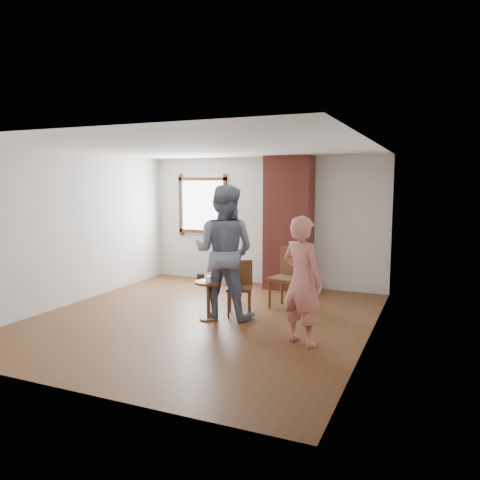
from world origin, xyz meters
name	(u,v)px	position (x,y,z in m)	size (l,w,h in m)	color
ground	(202,319)	(0.00, 0.00, 0.00)	(5.50, 5.50, 0.00)	brown
room_shell	(215,200)	(-0.06, 0.61, 1.81)	(5.04, 5.52, 2.62)	silver
brick_chimney	(289,223)	(0.60, 2.50, 1.30)	(0.90, 0.50, 2.60)	brown
stoneware_crock	(224,274)	(-0.76, 2.40, 0.20)	(0.32, 0.32, 0.41)	tan
dark_pot	(201,278)	(-1.30, 2.40, 0.08)	(0.17, 0.17, 0.17)	black
dining_chair_left	(240,284)	(0.41, 0.52, 0.48)	(0.51, 0.51, 0.85)	brown
dining_chair_right	(288,274)	(1.01, 1.19, 0.56)	(0.57, 0.57, 1.00)	brown
side_table	(208,294)	(0.12, 0.00, 0.40)	(0.40, 0.40, 0.60)	brown
cake_plate	(208,281)	(0.12, 0.00, 0.60)	(0.18, 0.18, 0.01)	white
cake_slice	(209,279)	(0.13, 0.00, 0.64)	(0.08, 0.07, 0.06)	white
man	(224,252)	(0.27, 0.24, 1.03)	(1.00, 0.78, 2.05)	#151D3B
person_pink	(302,281)	(1.72, -0.48, 0.84)	(0.61, 0.40, 1.68)	#DA786D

